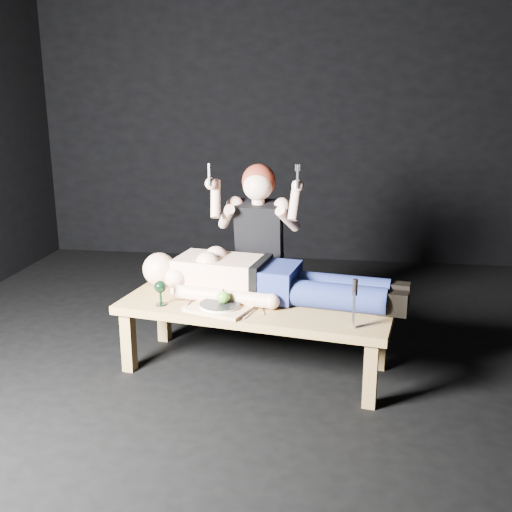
# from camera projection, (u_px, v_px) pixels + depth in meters

# --- Properties ---
(ground) EXTENTS (5.00, 5.00, 0.00)m
(ground) POSITION_uv_depth(u_px,v_px,m) (239.00, 354.00, 4.11)
(ground) COLOR black
(ground) RESTS_ON ground
(back_wall) EXTENTS (5.00, 0.00, 5.00)m
(back_wall) POSITION_uv_depth(u_px,v_px,m) (278.00, 116.00, 6.09)
(back_wall) COLOR black
(back_wall) RESTS_ON ground
(table) EXTENTS (1.79, 0.91, 0.45)m
(table) POSITION_uv_depth(u_px,v_px,m) (255.00, 337.00, 3.83)
(table) COLOR #A57C3C
(table) RESTS_ON ground
(lying_man) EXTENTS (1.95, 0.88, 0.29)m
(lying_man) POSITION_uv_depth(u_px,v_px,m) (271.00, 276.00, 3.85)
(lying_man) COLOR beige
(lying_man) RESTS_ON table
(kneeling_woman) EXTENTS (0.72, 0.80, 1.31)m
(kneeling_woman) POSITION_uv_depth(u_px,v_px,m) (261.00, 249.00, 4.28)
(kneeling_woman) COLOR black
(kneeling_woman) RESTS_ON ground
(serving_tray) EXTENTS (0.43, 0.37, 0.02)m
(serving_tray) POSITION_uv_depth(u_px,v_px,m) (220.00, 308.00, 3.66)
(serving_tray) COLOR tan
(serving_tray) RESTS_ON table
(plate) EXTENTS (0.31, 0.31, 0.02)m
(plate) POSITION_uv_depth(u_px,v_px,m) (220.00, 305.00, 3.65)
(plate) COLOR white
(plate) RESTS_ON serving_tray
(apple) EXTENTS (0.08, 0.08, 0.08)m
(apple) POSITION_uv_depth(u_px,v_px,m) (223.00, 297.00, 3.65)
(apple) COLOR #468F26
(apple) RESTS_ON plate
(goblet) EXTENTS (0.09, 0.09, 0.16)m
(goblet) POSITION_uv_depth(u_px,v_px,m) (161.00, 293.00, 3.73)
(goblet) COLOR black
(goblet) RESTS_ON table
(fork_flat) EXTENTS (0.03, 0.18, 0.01)m
(fork_flat) POSITION_uv_depth(u_px,v_px,m) (186.00, 305.00, 3.73)
(fork_flat) COLOR #B2B2B7
(fork_flat) RESTS_ON table
(knife_flat) EXTENTS (0.06, 0.18, 0.01)m
(knife_flat) POSITION_uv_depth(u_px,v_px,m) (250.00, 314.00, 3.59)
(knife_flat) COLOR #B2B2B7
(knife_flat) RESTS_ON table
(spoon_flat) EXTENTS (0.05, 0.18, 0.01)m
(spoon_flat) POSITION_uv_depth(u_px,v_px,m) (262.00, 310.00, 3.66)
(spoon_flat) COLOR #B2B2B7
(spoon_flat) RESTS_ON table
(carving_knife) EXTENTS (0.04, 0.05, 0.29)m
(carving_knife) POSITION_uv_depth(u_px,v_px,m) (354.00, 304.00, 3.35)
(carving_knife) COLOR #B2B2B7
(carving_knife) RESTS_ON table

